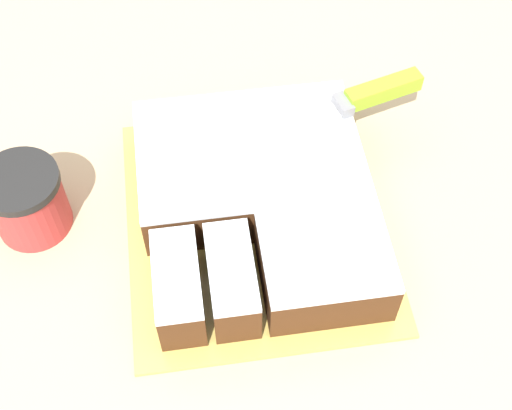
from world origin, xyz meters
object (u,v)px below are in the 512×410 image
(cake, at_px, (259,202))
(knife, at_px, (346,104))
(coffee_cup, at_px, (27,201))
(cake_board, at_px, (256,223))

(cake, xyz_separation_m, knife, (0.12, 0.10, 0.04))
(knife, height_order, coffee_cup, knife)
(cake_board, distance_m, knife, 0.18)
(cake_board, bearing_deg, coffee_cup, 171.14)
(cake, bearing_deg, cake_board, -131.18)
(cake_board, xyz_separation_m, cake, (0.00, 0.00, 0.04))
(cake_board, height_order, coffee_cup, coffee_cup)
(cake_board, bearing_deg, knife, 39.58)
(cake, distance_m, coffee_cup, 0.27)
(cake, relative_size, coffee_cup, 3.26)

